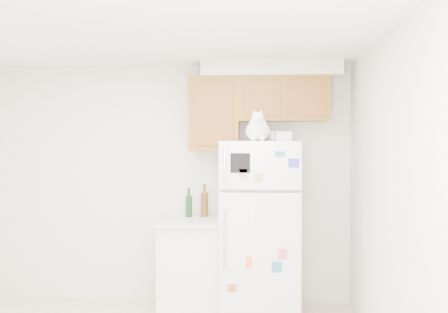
# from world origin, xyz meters

# --- Properties ---
(room_shell) EXTENTS (3.84, 4.04, 2.52)m
(room_shell) POSITION_xyz_m (0.12, 0.24, 1.67)
(room_shell) COLOR silver
(room_shell) RESTS_ON ground_plane
(refrigerator) EXTENTS (0.76, 0.78, 1.70)m
(refrigerator) POSITION_xyz_m (0.97, 1.61, 0.85)
(refrigerator) COLOR silver
(refrigerator) RESTS_ON ground_plane
(base_counter) EXTENTS (0.64, 0.64, 0.92)m
(base_counter) POSITION_xyz_m (0.28, 1.68, 0.46)
(base_counter) COLOR white
(base_counter) RESTS_ON ground_plane
(cat) EXTENTS (0.28, 0.42, 0.29)m
(cat) POSITION_xyz_m (0.95, 1.41, 1.81)
(cat) COLOR white
(cat) RESTS_ON refrigerator
(storage_box_back) EXTENTS (0.18, 0.14, 0.10)m
(storage_box_back) POSITION_xyz_m (1.13, 1.77, 1.75)
(storage_box_back) COLOR white
(storage_box_back) RESTS_ON refrigerator
(storage_box_front) EXTENTS (0.16, 0.13, 0.09)m
(storage_box_front) POSITION_xyz_m (1.18, 1.50, 1.74)
(storage_box_front) COLOR white
(storage_box_front) RESTS_ON refrigerator
(bottle_green) EXTENTS (0.07, 0.07, 0.30)m
(bottle_green) POSITION_xyz_m (0.23, 1.82, 1.07)
(bottle_green) COLOR #19381E
(bottle_green) RESTS_ON base_counter
(bottle_amber) EXTENTS (0.08, 0.08, 0.34)m
(bottle_amber) POSITION_xyz_m (0.39, 1.86, 1.09)
(bottle_amber) COLOR #593814
(bottle_amber) RESTS_ON base_counter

